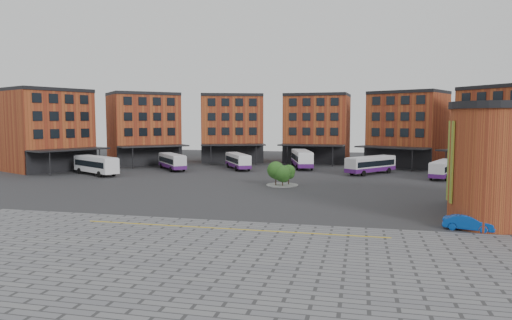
% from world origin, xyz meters
% --- Properties ---
extents(ground, '(160.00, 160.00, 0.00)m').
position_xyz_m(ground, '(0.00, 0.00, 0.00)').
color(ground, '#28282B').
rests_on(ground, ground).
extents(paving_zone, '(50.00, 22.00, 0.02)m').
position_xyz_m(paving_zone, '(2.00, -22.00, 0.01)').
color(paving_zone, slate).
rests_on(paving_zone, ground).
extents(yellow_line, '(26.00, 0.15, 0.02)m').
position_xyz_m(yellow_line, '(2.00, -14.00, 0.03)').
color(yellow_line, gold).
rests_on(yellow_line, paving_zone).
extents(main_building, '(94.14, 42.48, 14.60)m').
position_xyz_m(main_building, '(-4.77, 38.25, 7.23)').
color(main_building, '#9C4722').
rests_on(main_building, ground).
extents(tree_island, '(4.40, 4.40, 3.39)m').
position_xyz_m(tree_island, '(1.94, 11.47, 1.78)').
color(tree_island, gray).
rests_on(tree_island, ground).
extents(bus_a, '(10.61, 7.74, 3.08)m').
position_xyz_m(bus_a, '(-30.02, 16.98, 1.83)').
color(bus_a, white).
rests_on(bus_a, ground).
extents(bus_b, '(8.33, 9.44, 2.89)m').
position_xyz_m(bus_b, '(-20.88, 26.97, 1.57)').
color(bus_b, silver).
rests_on(bus_b, ground).
extents(bus_c, '(7.10, 10.00, 2.87)m').
position_xyz_m(bus_c, '(-9.52, 30.77, 1.55)').
color(bus_c, silver).
rests_on(bus_c, ground).
extents(bus_d, '(5.64, 12.17, 3.34)m').
position_xyz_m(bus_d, '(1.71, 35.25, 1.81)').
color(bus_d, white).
rests_on(bus_d, ground).
extents(bus_e, '(8.49, 9.75, 2.97)m').
position_xyz_m(bus_e, '(14.19, 28.42, 1.61)').
color(bus_e, silver).
rests_on(bus_e, ground).
extents(bus_f, '(5.64, 9.94, 2.76)m').
position_xyz_m(bus_f, '(25.10, 25.27, 1.49)').
color(bus_f, silver).
rests_on(bus_f, ground).
extents(blue_car, '(4.17, 2.31, 1.30)m').
position_xyz_m(blue_car, '(21.32, -9.95, 0.65)').
color(blue_car, '#0C3D9C').
rests_on(blue_car, ground).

